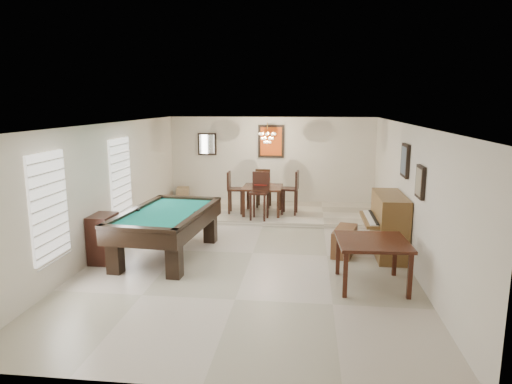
% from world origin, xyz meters
% --- Properties ---
extents(ground_plane, '(6.00, 9.00, 0.02)m').
position_xyz_m(ground_plane, '(0.00, 0.00, -0.01)').
color(ground_plane, beige).
extents(wall_back, '(6.00, 0.04, 2.60)m').
position_xyz_m(wall_back, '(0.00, 4.50, 1.30)').
color(wall_back, silver).
rests_on(wall_back, ground_plane).
extents(wall_front, '(6.00, 0.04, 2.60)m').
position_xyz_m(wall_front, '(0.00, -4.50, 1.30)').
color(wall_front, silver).
rests_on(wall_front, ground_plane).
extents(wall_left, '(0.04, 9.00, 2.60)m').
position_xyz_m(wall_left, '(-3.00, 0.00, 1.30)').
color(wall_left, silver).
rests_on(wall_left, ground_plane).
extents(wall_right, '(0.04, 9.00, 2.60)m').
position_xyz_m(wall_right, '(3.00, 0.00, 1.30)').
color(wall_right, silver).
rests_on(wall_right, ground_plane).
extents(ceiling, '(6.00, 9.00, 0.04)m').
position_xyz_m(ceiling, '(0.00, 0.00, 2.60)').
color(ceiling, white).
rests_on(ceiling, wall_back).
extents(dining_step, '(6.00, 2.50, 0.12)m').
position_xyz_m(dining_step, '(0.00, 3.25, 0.06)').
color(dining_step, beige).
rests_on(dining_step, ground_plane).
extents(window_left_front, '(0.06, 1.00, 1.70)m').
position_xyz_m(window_left_front, '(-2.97, -2.20, 1.40)').
color(window_left_front, white).
rests_on(window_left_front, wall_left).
extents(window_left_rear, '(0.06, 1.00, 1.70)m').
position_xyz_m(window_left_rear, '(-2.97, 0.60, 1.40)').
color(window_left_rear, white).
rests_on(window_left_rear, wall_left).
extents(pool_table, '(1.68, 2.80, 0.90)m').
position_xyz_m(pool_table, '(-1.66, -0.36, 0.45)').
color(pool_table, black).
rests_on(pool_table, ground_plane).
extents(square_table, '(1.20, 1.20, 0.79)m').
position_xyz_m(square_table, '(2.17, -1.43, 0.39)').
color(square_table, black).
rests_on(square_table, ground_plane).
extents(upright_piano, '(0.83, 1.48, 1.23)m').
position_xyz_m(upright_piano, '(2.57, 0.21, 0.62)').
color(upright_piano, brown).
rests_on(upright_piano, ground_plane).
extents(piano_bench, '(0.59, 1.01, 0.52)m').
position_xyz_m(piano_bench, '(1.85, 0.19, 0.26)').
color(piano_bench, brown).
rests_on(piano_bench, ground_plane).
extents(apothecary_chest, '(0.41, 0.62, 0.92)m').
position_xyz_m(apothecary_chest, '(-2.77, -0.81, 0.46)').
color(apothecary_chest, black).
rests_on(apothecary_chest, ground_plane).
extents(dining_table, '(1.02, 1.02, 0.85)m').
position_xyz_m(dining_table, '(-0.09, 2.91, 0.54)').
color(dining_table, black).
rests_on(dining_table, dining_step).
extents(flower_vase, '(0.17, 0.17, 0.24)m').
position_xyz_m(flower_vase, '(-0.09, 2.91, 1.08)').
color(flower_vase, '#B20F1F').
rests_on(flower_vase, dining_table).
extents(dining_chair_south, '(0.49, 0.49, 1.18)m').
position_xyz_m(dining_chair_south, '(-0.11, 2.27, 0.71)').
color(dining_chair_south, black).
rests_on(dining_chair_south, dining_step).
extents(dining_chair_north, '(0.43, 0.43, 1.10)m').
position_xyz_m(dining_chair_north, '(-0.14, 3.69, 0.67)').
color(dining_chair_north, black).
rests_on(dining_chair_north, dining_step).
extents(dining_chair_west, '(0.42, 0.42, 1.11)m').
position_xyz_m(dining_chair_west, '(-0.80, 2.88, 0.67)').
color(dining_chair_west, black).
rests_on(dining_chair_west, dining_step).
extents(dining_chair_east, '(0.47, 0.47, 1.15)m').
position_xyz_m(dining_chair_east, '(0.62, 2.95, 0.69)').
color(dining_chair_east, black).
rests_on(dining_chair_east, dining_step).
extents(corner_bench, '(0.44, 0.51, 0.40)m').
position_xyz_m(corner_bench, '(-2.61, 4.19, 0.32)').
color(corner_bench, '#A38158').
rests_on(corner_bench, dining_step).
extents(chandelier, '(0.44, 0.44, 0.60)m').
position_xyz_m(chandelier, '(0.00, 3.20, 2.20)').
color(chandelier, '#FFE5B2').
rests_on(chandelier, ceiling).
extents(back_painting, '(0.75, 0.06, 0.95)m').
position_xyz_m(back_painting, '(0.00, 4.46, 1.90)').
color(back_painting, '#D84C14').
rests_on(back_painting, wall_back).
extents(back_mirror, '(0.55, 0.06, 0.65)m').
position_xyz_m(back_mirror, '(-1.90, 4.46, 1.80)').
color(back_mirror, white).
rests_on(back_mirror, wall_back).
extents(right_picture_upper, '(0.06, 0.55, 0.65)m').
position_xyz_m(right_picture_upper, '(2.96, 0.30, 1.90)').
color(right_picture_upper, slate).
rests_on(right_picture_upper, wall_right).
extents(right_picture_lower, '(0.06, 0.45, 0.55)m').
position_xyz_m(right_picture_lower, '(2.96, -1.00, 1.70)').
color(right_picture_lower, gray).
rests_on(right_picture_lower, wall_right).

